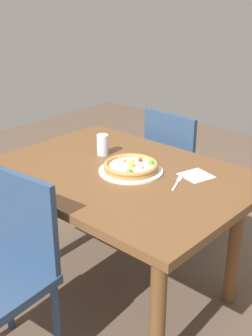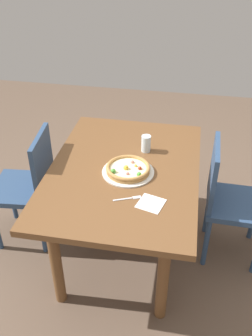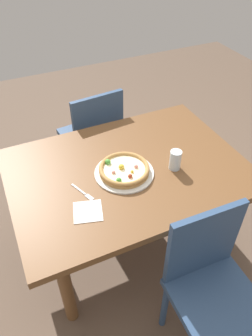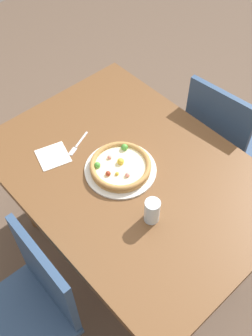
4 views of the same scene
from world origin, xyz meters
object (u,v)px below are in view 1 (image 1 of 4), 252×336
at_px(plate, 131,171).
at_px(fork, 178,182).
at_px(pizza, 131,166).
at_px(napkin, 196,176).
at_px(chair_near, 7,268).
at_px(dining_table, 121,188).
at_px(chair_far, 179,169).
at_px(drinking_glass, 103,145).

distance_m(plate, fork, 0.26).
bearing_deg(pizza, napkin, 33.09).
bearing_deg(napkin, chair_near, -110.71).
bearing_deg(dining_table, chair_far, 99.97).
xyz_separation_m(chair_near, drinking_glass, (-0.21, 0.80, 0.29)).
bearing_deg(chair_near, pizza, -100.60).
xyz_separation_m(chair_far, plate, (0.16, -0.66, 0.24)).
relative_size(dining_table, plate, 4.02).
bearing_deg(napkin, dining_table, -145.81).
height_order(plate, drinking_glass, drinking_glass).
height_order(chair_far, napkin, chair_far).
relative_size(plate, napkin, 2.35).
height_order(plate, napkin, plate).
height_order(dining_table, chair_near, chair_near).
bearing_deg(plate, chair_near, -95.17).
relative_size(dining_table, napkin, 9.43).
xyz_separation_m(dining_table, chair_near, (-0.03, -0.69, -0.14)).
distance_m(pizza, napkin, 0.33).
xyz_separation_m(plate, fork, (0.25, 0.05, -0.00)).
distance_m(plate, pizza, 0.03).
distance_m(chair_near, chair_far, 1.38).
bearing_deg(chair_near, drinking_glass, -80.55).
relative_size(drinking_glass, napkin, 0.83).
bearing_deg(plate, fork, 11.99).
xyz_separation_m(dining_table, chair_far, (-0.12, 0.69, -0.14)).
bearing_deg(pizza, dining_table, -138.67).
relative_size(plate, pizza, 1.18).
relative_size(plate, drinking_glass, 2.83).
xyz_separation_m(dining_table, drinking_glass, (-0.24, 0.11, 0.15)).
xyz_separation_m(chair_near, fork, (0.32, 0.78, 0.24)).
relative_size(chair_far, napkin, 6.30).
height_order(plate, fork, plate).
xyz_separation_m(pizza, drinking_glass, (-0.28, 0.07, 0.03)).
bearing_deg(pizza, fork, 12.01).
bearing_deg(plate, pizza, 6.31).
relative_size(chair_near, napkin, 6.30).
bearing_deg(pizza, chair_far, 103.67).
bearing_deg(napkin, drinking_glass, -169.29).
height_order(chair_near, fork, chair_near).
bearing_deg(drinking_glass, plate, -15.12).
height_order(fork, drinking_glass, drinking_glass).
distance_m(pizza, drinking_glass, 0.29).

